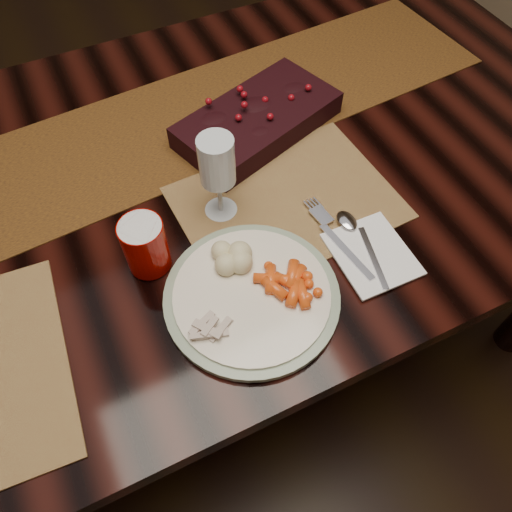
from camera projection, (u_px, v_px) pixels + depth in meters
name	position (u px, v px, depth m)	size (l,w,h in m)	color
floor	(221.00, 332.00, 1.61)	(5.00, 5.00, 0.00)	black
dining_table	(213.00, 270.00, 1.30)	(1.80, 1.00, 0.75)	black
table_runner	(154.00, 135.00, 1.04)	(1.55, 0.32, 0.00)	#38240E
centerpiece	(258.00, 117.00, 1.02)	(0.34, 0.17, 0.07)	black
placemat_main	(287.00, 202.00, 0.94)	(0.40, 0.29, 0.00)	#957051
dinner_plate	(252.00, 295.00, 0.82)	(0.29, 0.29, 0.02)	#EFE3CB
baby_carrots	(282.00, 288.00, 0.80)	(0.12, 0.10, 0.02)	#E44D14
mashed_potatoes	(234.00, 251.00, 0.83)	(0.08, 0.07, 0.04)	tan
turkey_shreds	(213.00, 328.00, 0.77)	(0.07, 0.06, 0.02)	#A18470
napkin	(372.00, 254.00, 0.87)	(0.13, 0.15, 0.01)	white
fork	(340.00, 242.00, 0.88)	(0.03, 0.18, 0.00)	#BBBBBB
spoon	(364.00, 246.00, 0.87)	(0.03, 0.16, 0.00)	silver
red_cup	(145.00, 245.00, 0.82)	(0.07, 0.07, 0.10)	#8B0600
wine_glass	(218.00, 178.00, 0.86)	(0.06, 0.06, 0.17)	#A4B5C0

